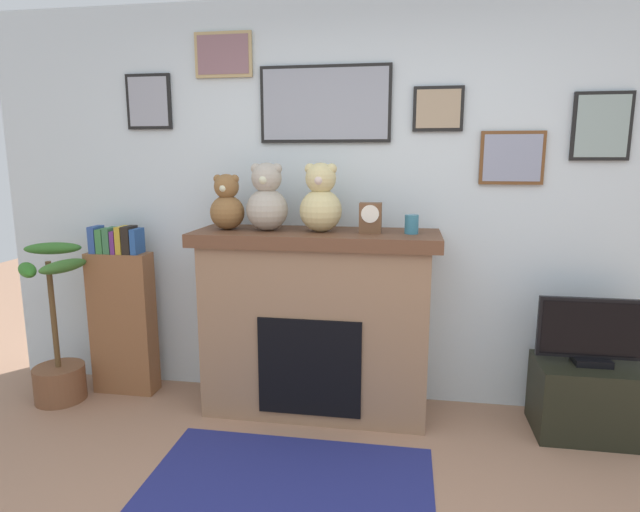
{
  "coord_description": "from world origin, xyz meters",
  "views": [
    {
      "loc": [
        0.24,
        -1.44,
        1.62
      ],
      "look_at": [
        -0.28,
        1.7,
        1.02
      ],
      "focal_mm": 29.26,
      "sensor_mm": 36.0,
      "label": 1
    }
  ],
  "objects_px": {
    "teddy_bear_tan": "(267,200)",
    "teddy_bear_brown": "(321,201)",
    "television": "(594,333)",
    "mantel_clock": "(370,218)",
    "potted_plant": "(57,352)",
    "bookshelf": "(123,316)",
    "teddy_bear_cream": "(227,205)",
    "candle_jar": "(412,224)",
    "fireplace": "(316,321)",
    "tv_stand": "(587,399)"
  },
  "relations": [
    {
      "from": "mantel_clock",
      "to": "teddy_bear_cream",
      "type": "distance_m",
      "value": 0.9
    },
    {
      "from": "teddy_bear_brown",
      "to": "teddy_bear_tan",
      "type": "bearing_deg",
      "value": -180.0
    },
    {
      "from": "tv_stand",
      "to": "mantel_clock",
      "type": "distance_m",
      "value": 1.67
    },
    {
      "from": "bookshelf",
      "to": "teddy_bear_tan",
      "type": "height_order",
      "value": "teddy_bear_tan"
    },
    {
      "from": "fireplace",
      "to": "teddy_bear_cream",
      "type": "relative_size",
      "value": 4.35
    },
    {
      "from": "fireplace",
      "to": "television",
      "type": "distance_m",
      "value": 1.64
    },
    {
      "from": "teddy_bear_brown",
      "to": "candle_jar",
      "type": "bearing_deg",
      "value": 0.06
    },
    {
      "from": "mantel_clock",
      "to": "teddy_bear_tan",
      "type": "relative_size",
      "value": 0.43
    },
    {
      "from": "bookshelf",
      "to": "tv_stand",
      "type": "xyz_separation_m",
      "value": [
        3.0,
        -0.1,
        -0.33
      ]
    },
    {
      "from": "potted_plant",
      "to": "mantel_clock",
      "type": "bearing_deg",
      "value": 3.97
    },
    {
      "from": "fireplace",
      "to": "candle_jar",
      "type": "distance_m",
      "value": 0.86
    },
    {
      "from": "teddy_bear_cream",
      "to": "fireplace",
      "type": "bearing_deg",
      "value": 1.85
    },
    {
      "from": "teddy_bear_cream",
      "to": "television",
      "type": "bearing_deg",
      "value": -0.99
    },
    {
      "from": "tv_stand",
      "to": "teddy_bear_brown",
      "type": "relative_size",
      "value": 1.44
    },
    {
      "from": "mantel_clock",
      "to": "teddy_bear_brown",
      "type": "bearing_deg",
      "value": 179.83
    },
    {
      "from": "fireplace",
      "to": "teddy_bear_brown",
      "type": "xyz_separation_m",
      "value": [
        0.03,
        -0.02,
        0.77
      ]
    },
    {
      "from": "tv_stand",
      "to": "potted_plant",
      "type": "bearing_deg",
      "value": -178.16
    },
    {
      "from": "candle_jar",
      "to": "teddy_bear_cream",
      "type": "relative_size",
      "value": 0.33
    },
    {
      "from": "mantel_clock",
      "to": "fireplace",
      "type": "bearing_deg",
      "value": 176.73
    },
    {
      "from": "bookshelf",
      "to": "television",
      "type": "bearing_deg",
      "value": -1.94
    },
    {
      "from": "mantel_clock",
      "to": "tv_stand",
      "type": "bearing_deg",
      "value": -1.56
    },
    {
      "from": "candle_jar",
      "to": "television",
      "type": "bearing_deg",
      "value": -2.08
    },
    {
      "from": "mantel_clock",
      "to": "teddy_bear_brown",
      "type": "height_order",
      "value": "teddy_bear_brown"
    },
    {
      "from": "potted_plant",
      "to": "candle_jar",
      "type": "bearing_deg",
      "value": 3.59
    },
    {
      "from": "potted_plant",
      "to": "mantel_clock",
      "type": "xyz_separation_m",
      "value": [
        2.07,
        0.14,
        0.93
      ]
    },
    {
      "from": "fireplace",
      "to": "tv_stand",
      "type": "relative_size",
      "value": 2.52
    },
    {
      "from": "bookshelf",
      "to": "teddy_bear_brown",
      "type": "distance_m",
      "value": 1.62
    },
    {
      "from": "candle_jar",
      "to": "mantel_clock",
      "type": "relative_size",
      "value": 0.63
    },
    {
      "from": "television",
      "to": "mantel_clock",
      "type": "bearing_deg",
      "value": 178.38
    },
    {
      "from": "bookshelf",
      "to": "candle_jar",
      "type": "distance_m",
      "value": 2.06
    },
    {
      "from": "bookshelf",
      "to": "teddy_bear_brown",
      "type": "relative_size",
      "value": 2.81
    },
    {
      "from": "mantel_clock",
      "to": "teddy_bear_tan",
      "type": "bearing_deg",
      "value": 179.92
    },
    {
      "from": "potted_plant",
      "to": "mantel_clock",
      "type": "relative_size",
      "value": 5.9
    },
    {
      "from": "bookshelf",
      "to": "teddy_bear_cream",
      "type": "distance_m",
      "value": 1.12
    },
    {
      "from": "bookshelf",
      "to": "teddy_bear_tan",
      "type": "distance_m",
      "value": 1.34
    },
    {
      "from": "bookshelf",
      "to": "teddy_bear_cream",
      "type": "height_order",
      "value": "teddy_bear_cream"
    },
    {
      "from": "fireplace",
      "to": "teddy_bear_tan",
      "type": "relative_size",
      "value": 3.62
    },
    {
      "from": "potted_plant",
      "to": "television",
      "type": "relative_size",
      "value": 1.7
    },
    {
      "from": "bookshelf",
      "to": "teddy_bear_brown",
      "type": "height_order",
      "value": "teddy_bear_brown"
    },
    {
      "from": "teddy_bear_cream",
      "to": "teddy_bear_brown",
      "type": "height_order",
      "value": "teddy_bear_brown"
    },
    {
      "from": "teddy_bear_cream",
      "to": "teddy_bear_brown",
      "type": "relative_size",
      "value": 0.83
    },
    {
      "from": "tv_stand",
      "to": "teddy_bear_cream",
      "type": "height_order",
      "value": "teddy_bear_cream"
    },
    {
      "from": "tv_stand",
      "to": "fireplace",
      "type": "bearing_deg",
      "value": 178.09
    },
    {
      "from": "television",
      "to": "teddy_bear_tan",
      "type": "bearing_deg",
      "value": 178.88
    },
    {
      "from": "teddy_bear_brown",
      "to": "fireplace",
      "type": "bearing_deg",
      "value": 150.9
    },
    {
      "from": "television",
      "to": "teddy_bear_tan",
      "type": "distance_m",
      "value": 2.07
    },
    {
      "from": "teddy_bear_tan",
      "to": "bookshelf",
      "type": "bearing_deg",
      "value": 176.55
    },
    {
      "from": "fireplace",
      "to": "potted_plant",
      "type": "distance_m",
      "value": 1.76
    },
    {
      "from": "teddy_bear_tan",
      "to": "teddy_bear_brown",
      "type": "bearing_deg",
      "value": 0.0
    },
    {
      "from": "potted_plant",
      "to": "teddy_bear_brown",
      "type": "height_order",
      "value": "teddy_bear_brown"
    }
  ]
}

